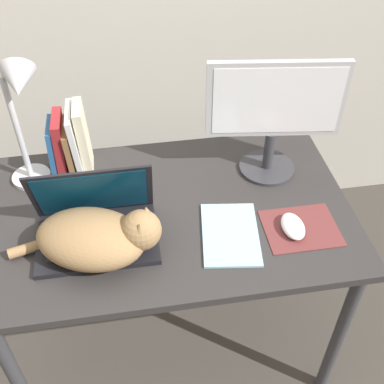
# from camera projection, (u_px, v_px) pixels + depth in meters

# --- Properties ---
(desk) EXTENTS (1.17, 0.73, 0.75)m
(desk) POSITION_uv_depth(u_px,v_px,m) (170.00, 228.00, 1.61)
(desk) COLOR #2D2B2B
(desk) RESTS_ON ground_plane
(laptop) EXTENTS (0.36, 0.24, 0.24)m
(laptop) POSITION_uv_depth(u_px,v_px,m) (96.00, 225.00, 1.44)
(laptop) COLOR black
(laptop) RESTS_ON desk
(cat) EXTENTS (0.45, 0.31, 0.16)m
(cat) POSITION_uv_depth(u_px,v_px,m) (98.00, 237.00, 1.37)
(cat) COLOR #99754C
(cat) RESTS_ON desk
(external_monitor) EXTENTS (0.44, 0.19, 0.42)m
(external_monitor) POSITION_uv_depth(u_px,v_px,m) (274.00, 113.00, 1.54)
(external_monitor) COLOR #333338
(external_monitor) RESTS_ON desk
(mousepad) EXTENTS (0.23, 0.19, 0.00)m
(mousepad) POSITION_uv_depth(u_px,v_px,m) (301.00, 228.00, 1.49)
(mousepad) COLOR brown
(mousepad) RESTS_ON desk
(computer_mouse) EXTENTS (0.07, 0.11, 0.03)m
(computer_mouse) POSITION_uv_depth(u_px,v_px,m) (293.00, 226.00, 1.47)
(computer_mouse) COLOR silver
(computer_mouse) RESTS_ON mousepad
(book_row) EXTENTS (0.14, 0.16, 0.25)m
(book_row) POSITION_uv_depth(u_px,v_px,m) (70.00, 143.00, 1.63)
(book_row) COLOR #285B93
(book_row) RESTS_ON desk
(desk_lamp) EXTENTS (0.17, 0.17, 0.46)m
(desk_lamp) POSITION_uv_depth(u_px,v_px,m) (20.00, 105.00, 1.44)
(desk_lamp) COLOR silver
(desk_lamp) RESTS_ON desk
(notepad) EXTENTS (0.20, 0.28, 0.01)m
(notepad) POSITION_uv_depth(u_px,v_px,m) (230.00, 234.00, 1.47)
(notepad) COLOR #99C6E0
(notepad) RESTS_ON desk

